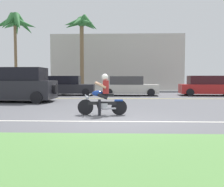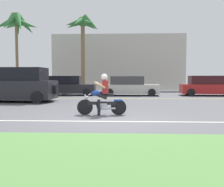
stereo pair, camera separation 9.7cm
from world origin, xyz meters
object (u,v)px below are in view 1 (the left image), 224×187
Objects in this scene: suv_nearby at (15,85)px; parked_car_0 at (5,85)px; palm_tree_0 at (82,28)px; motorcyclist at (103,98)px; parked_car_2 at (129,86)px; palm_tree_1 at (15,26)px; parked_car_1 at (66,86)px; parked_car_3 at (207,86)px.

suv_nearby is 7.67m from parked_car_0.
motorcyclist is at bearing -78.39° from palm_tree_0.
parked_car_2 is (1.27, 10.43, 0.05)m from motorcyclist.
palm_tree_1 is (-10.20, 3.39, 5.36)m from parked_car_2.
motorcyclist is 7.31m from suv_nearby.
palm_tree_0 is 1.01× the size of palm_tree_1.
motorcyclist is 17.33m from palm_tree_1.
suv_nearby is 10.82m from palm_tree_1.
palm_tree_0 is (2.31, 9.74, 5.08)m from suv_nearby.
parked_car_1 is (5.42, -1.07, -0.05)m from parked_car_0.
parked_car_3 is at bearing 2.05° from parked_car_2.
parked_car_3 is (7.30, 10.65, 0.07)m from motorcyclist.
palm_tree_1 reaches higher than motorcyclist.
parked_car_1 is at bearing -98.49° from palm_tree_0.
motorcyclist is 15.97m from palm_tree_0.
motorcyclist is 0.41× the size of parked_car_2.
palm_tree_1 is at bearing 86.64° from parked_car_0.
suv_nearby is at bearing 136.89° from motorcyclist.
motorcyclist is 0.42× the size of parked_car_3.
suv_nearby is 13.85m from parked_car_3.
parked_car_2 is 6.04m from parked_car_3.
palm_tree_1 is (-16.24, 3.17, 5.35)m from parked_car_3.
suv_nearby is 5.89m from parked_car_1.
parked_car_1 is (1.70, 5.64, -0.24)m from suv_nearby.
palm_tree_1 reaches higher than parked_car_1.
parked_car_0 is 0.98× the size of parked_car_2.
suv_nearby is 11.22m from palm_tree_0.
parked_car_1 is at bearing 73.24° from suv_nearby.
suv_nearby is 1.09× the size of parked_car_0.
palm_tree_0 reaches higher than suv_nearby.
palm_tree_0 is at bearing 81.51° from parked_car_1.
palm_tree_1 reaches higher than parked_car_0.
palm_tree_0 reaches higher than parked_car_2.
suv_nearby is at bearing -67.80° from palm_tree_1.
parked_car_1 is at bearing -179.91° from parked_car_3.
parked_car_1 is 0.98× the size of parked_car_2.
suv_nearby is at bearing -106.76° from parked_car_1.
parked_car_0 is at bearing 119.06° from suv_nearby.
parked_car_2 is 8.08m from palm_tree_0.
palm_tree_0 is (-10.33, 4.08, 5.31)m from parked_car_3.
parked_car_1 is at bearing 177.67° from parked_car_2.
suv_nearby reaches higher than parked_car_1.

